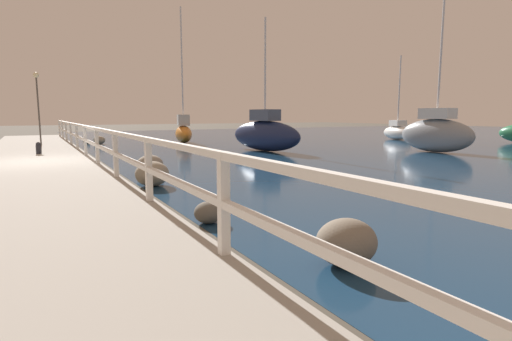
# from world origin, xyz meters

# --- Properties ---
(ground_plane) EXTENTS (120.00, 120.00, 0.00)m
(ground_plane) POSITION_xyz_m (0.00, 0.00, 0.00)
(ground_plane) COLOR #4C473D
(dock_walkway) EXTENTS (3.36, 36.00, 0.27)m
(dock_walkway) POSITION_xyz_m (0.00, 0.00, 0.13)
(dock_walkway) COLOR #9E998E
(dock_walkway) RESTS_ON ground
(railing) EXTENTS (0.10, 32.50, 1.05)m
(railing) POSITION_xyz_m (1.58, -0.00, 0.98)
(railing) COLOR white
(railing) RESTS_ON dock_walkway
(boulder_water_edge) EXTENTS (0.39, 0.35, 0.30)m
(boulder_water_edge) POSITION_xyz_m (2.69, 11.21, 0.15)
(boulder_water_edge) COLOR slate
(boulder_water_edge) RESTS_ON ground
(boulder_upstream) EXTENTS (0.71, 0.64, 0.53)m
(boulder_upstream) POSITION_xyz_m (2.93, -10.63, 0.27)
(boulder_upstream) COLOR slate
(boulder_upstream) RESTS_ON ground
(boulder_mid_strip) EXTENTS (0.79, 0.71, 0.59)m
(boulder_mid_strip) POSITION_xyz_m (2.37, -4.55, 0.30)
(boulder_mid_strip) COLOR gray
(boulder_mid_strip) RESTS_ON ground
(boulder_near_dock) EXTENTS (0.46, 0.42, 0.35)m
(boulder_near_dock) POSITION_xyz_m (2.27, -8.25, 0.17)
(boulder_near_dock) COLOR #666056
(boulder_near_dock) RESTS_ON ground
(boulder_far_strip) EXTENTS (0.75, 0.67, 0.56)m
(boulder_far_strip) POSITION_xyz_m (2.80, -2.65, 0.28)
(boulder_far_strip) COLOR gray
(boulder_far_strip) RESTS_ON ground
(boulder_downstream) EXTENTS (0.65, 0.58, 0.49)m
(boulder_downstream) POSITION_xyz_m (3.28, 10.44, 0.24)
(boulder_downstream) COLOR gray
(boulder_downstream) RESTS_ON ground
(mooring_bollard) EXTENTS (0.18, 0.18, 0.43)m
(mooring_bollard) POSITION_xyz_m (0.12, 2.63, 0.48)
(mooring_bollard) COLOR black
(mooring_bollard) RESTS_ON dock_walkway
(dock_lamp) EXTENTS (0.26, 0.26, 3.37)m
(dock_lamp) POSITION_xyz_m (0.29, 7.42, 2.71)
(dock_lamp) COLOR #514C47
(dock_lamp) RESTS_ON dock_walkway
(sailboat_navy) EXTENTS (1.73, 4.81, 6.02)m
(sailboat_navy) POSITION_xyz_m (9.42, 2.18, 0.79)
(sailboat_navy) COLOR #192347
(sailboat_navy) RESTS_ON water_surface
(sailboat_orange) EXTENTS (1.71, 3.34, 7.89)m
(sailboat_orange) POSITION_xyz_m (7.93, 9.31, 0.72)
(sailboat_orange) COLOR orange
(sailboat_orange) RESTS_ON water_surface
(sailboat_gray) EXTENTS (1.28, 3.62, 6.72)m
(sailboat_gray) POSITION_xyz_m (15.84, -2.13, 0.86)
(sailboat_gray) COLOR gray
(sailboat_gray) RESTS_ON water_surface
(sailboat_white) EXTENTS (1.87, 3.21, 5.60)m
(sailboat_white) POSITION_xyz_m (21.76, 5.27, 0.56)
(sailboat_white) COLOR white
(sailboat_white) RESTS_ON water_surface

